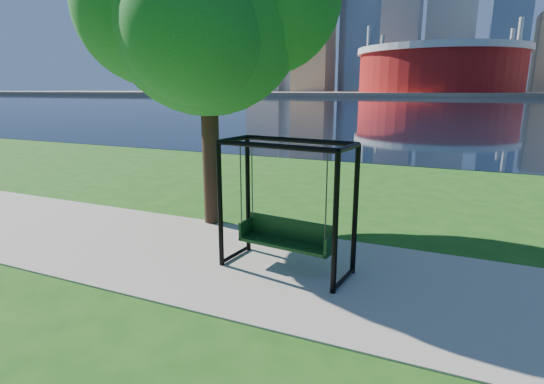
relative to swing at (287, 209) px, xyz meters
The scene contains 8 objects.
ground 1.40m from the swing, 143.26° to the left, with size 900.00×900.00×0.00m, color #1E5114.
path 1.31m from the swing, behind, with size 120.00×4.00×0.03m, color #9E937F.
river 102.46m from the swing, 90.34° to the left, with size 900.00×180.00×0.02m, color black.
far_bank 306.45m from the swing, 90.11° to the left, with size 900.00×228.00×2.00m, color #937F60.
stadium 236.05m from the swing, 92.58° to the left, with size 83.00×83.00×32.00m.
skyline 321.76m from the swing, 90.87° to the left, with size 392.00×66.00×96.50m.
swing is the anchor object (origin of this frame).
park_tree 5.25m from the swing, 145.07° to the left, with size 5.92×5.35×7.36m.
Camera 1 is at (3.37, -7.36, 3.30)m, focal length 28.00 mm.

